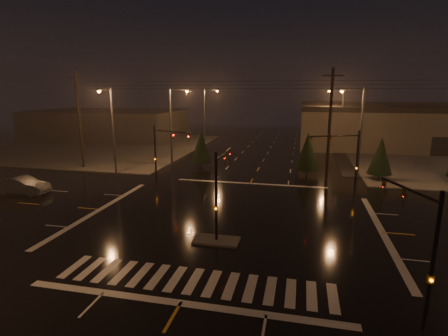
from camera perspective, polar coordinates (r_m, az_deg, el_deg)
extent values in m
plane|color=black|center=(27.09, 0.80, -8.47)|extent=(140.00, 140.00, 0.00)
cube|color=#47443F|center=(65.78, -19.89, 3.38)|extent=(36.00, 36.00, 0.12)
cube|color=#47443F|center=(23.46, -1.25, -11.72)|extent=(3.00, 1.60, 0.15)
cube|color=beige|center=(19.22, -5.00, -17.88)|extent=(15.00, 2.60, 0.01)
cube|color=beige|center=(17.62, -7.10, -21.04)|extent=(16.00, 0.50, 0.01)
cube|color=beige|center=(37.41, 4.26, -2.52)|extent=(16.00, 0.50, 0.01)
cube|color=#3B3634|center=(78.21, -18.47, 6.86)|extent=(30.00, 18.00, 5.60)
cylinder|color=black|center=(22.42, -1.29, -4.90)|extent=(0.18, 0.18, 6.00)
cylinder|color=black|center=(23.95, -0.02, 2.41)|extent=(0.12, 4.50, 0.12)
imported|color=#594707|center=(25.91, 0.96, 3.07)|extent=(0.16, 0.20, 1.00)
cube|color=#594707|center=(22.64, -1.28, -6.59)|extent=(0.25, 0.18, 0.35)
cylinder|color=black|center=(36.28, 20.86, 1.06)|extent=(0.18, 0.18, 6.00)
cylinder|color=black|center=(34.78, 17.53, 5.01)|extent=(4.74, 1.82, 0.12)
imported|color=#594707|center=(33.91, 14.05, 4.95)|extent=(0.24, 0.22, 1.00)
cube|color=#594707|center=(36.42, 20.77, -0.02)|extent=(0.25, 0.18, 0.35)
cylinder|color=black|center=(39.15, -11.17, 2.45)|extent=(0.18, 0.18, 6.00)
cylinder|color=black|center=(37.12, -8.52, 5.90)|extent=(4.74, 1.82, 0.12)
imported|color=#594707|center=(35.70, -5.78, 5.63)|extent=(0.24, 0.22, 1.00)
cube|color=#594707|center=(39.28, -11.13, 1.44)|extent=(0.25, 0.18, 0.35)
cylinder|color=black|center=(16.64, 30.92, -13.18)|extent=(0.18, 0.18, 6.00)
cylinder|color=black|center=(17.31, 27.82, -3.06)|extent=(1.48, 3.80, 0.12)
imported|color=#594707|center=(18.77, 24.69, -1.78)|extent=(0.22, 0.24, 1.00)
cube|color=#594707|center=(16.93, 30.64, -15.33)|extent=(0.25, 0.18, 0.35)
cylinder|color=#38383A|center=(46.12, -8.68, 6.55)|extent=(0.24, 0.24, 10.00)
cylinder|color=#38383A|center=(45.46, -7.44, 12.57)|extent=(2.40, 0.14, 0.14)
cube|color=#38383A|center=(45.10, -6.09, 12.54)|extent=(0.70, 0.30, 0.18)
sphere|color=orange|center=(45.10, -6.09, 12.37)|extent=(0.32, 0.32, 0.32)
cylinder|color=#38383A|center=(61.25, -3.23, 8.13)|extent=(0.24, 0.24, 10.00)
cylinder|color=#38383A|center=(60.75, -2.17, 12.64)|extent=(2.40, 0.14, 0.14)
cube|color=#38383A|center=(60.48, -1.14, 12.60)|extent=(0.70, 0.30, 0.18)
sphere|color=orange|center=(60.48, -1.14, 12.48)|extent=(0.32, 0.32, 0.32)
cylinder|color=#38383A|center=(41.51, 21.41, 5.17)|extent=(0.24, 0.24, 10.00)
cylinder|color=#38383A|center=(41.07, 20.27, 11.92)|extent=(2.40, 0.14, 0.14)
cube|color=#38383A|center=(40.95, 18.71, 11.97)|extent=(0.70, 0.30, 0.18)
sphere|color=orange|center=(40.95, 18.69, 11.78)|extent=(0.32, 0.32, 0.32)
cylinder|color=#38383A|center=(61.26, 18.69, 7.50)|extent=(0.24, 0.24, 10.00)
cylinder|color=#38383A|center=(60.97, 17.87, 12.06)|extent=(2.40, 0.14, 0.14)
cube|color=#38383A|center=(60.88, 16.81, 12.08)|extent=(0.70, 0.30, 0.18)
sphere|color=orange|center=(60.88, 16.81, 11.96)|extent=(0.32, 0.32, 0.32)
cylinder|color=#38383A|center=(42.24, -17.62, 5.57)|extent=(0.24, 0.24, 10.00)
cylinder|color=#38383A|center=(40.94, -18.93, 12.02)|extent=(0.14, 2.40, 0.14)
cube|color=#38383A|center=(40.00, -19.75, 11.89)|extent=(0.30, 0.70, 0.18)
sphere|color=orange|center=(40.00, -19.74, 11.71)|extent=(0.32, 0.32, 0.32)
cylinder|color=black|center=(47.47, -22.51, 7.13)|extent=(0.32, 0.32, 12.00)
cube|color=black|center=(47.34, -23.05, 13.39)|extent=(2.20, 0.12, 0.12)
cylinder|color=black|center=(39.03, 16.85, 6.56)|extent=(0.32, 0.32, 12.00)
cube|color=black|center=(38.88, 17.35, 14.20)|extent=(2.20, 0.12, 0.12)
cylinder|color=black|center=(42.38, 23.94, -1.31)|extent=(0.18, 0.18, 0.70)
cone|color=black|center=(41.92, 24.23, 1.85)|extent=(2.59, 2.59, 4.05)
cylinder|color=black|center=(44.73, -3.71, 0.45)|extent=(0.18, 0.18, 0.70)
cone|color=black|center=(44.29, -3.75, 3.54)|extent=(2.67, 2.67, 4.18)
cylinder|color=black|center=(41.68, 13.32, -0.77)|extent=(0.18, 0.18, 0.70)
cone|color=black|center=(41.18, 13.50, 2.64)|extent=(2.77, 2.77, 4.33)
imported|color=#4F5356|center=(38.57, -30.04, -2.46)|extent=(5.16, 1.87, 1.69)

